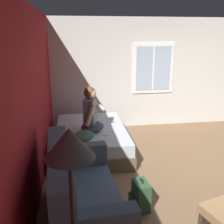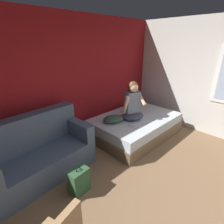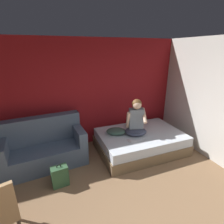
% 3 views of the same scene
% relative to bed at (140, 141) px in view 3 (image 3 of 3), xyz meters
% --- Properties ---
extents(wall_back_accent, '(10.17, 0.16, 2.70)m').
position_rel_bed_xyz_m(wall_back_accent, '(-1.26, 0.94, 1.11)').
color(wall_back_accent, maroon).
rests_on(wall_back_accent, ground).
extents(bed, '(2.08, 1.42, 0.48)m').
position_rel_bed_xyz_m(bed, '(0.00, 0.00, 0.00)').
color(bed, brown).
rests_on(bed, ground).
extents(couch, '(1.76, 0.95, 1.04)m').
position_rel_bed_xyz_m(couch, '(-2.24, 0.29, 0.16)').
color(couch, '#47566B').
rests_on(couch, ground).
extents(person_seated, '(0.63, 0.58, 0.88)m').
position_rel_bed_xyz_m(person_seated, '(-0.15, -0.01, 0.60)').
color(person_seated, '#383D51').
rests_on(person_seated, bed).
extents(backpack, '(0.32, 0.26, 0.46)m').
position_rel_bed_xyz_m(backpack, '(-2.02, -0.52, -0.04)').
color(backpack, '#2D5133').
rests_on(backpack, ground).
extents(throw_pillow, '(0.57, 0.50, 0.14)m').
position_rel_bed_xyz_m(throw_pillow, '(-0.59, 0.17, 0.31)').
color(throw_pillow, '#385147').
rests_on(throw_pillow, bed).
extents(cell_phone, '(0.07, 0.15, 0.01)m').
position_rel_bed_xyz_m(cell_phone, '(-0.45, -0.26, 0.25)').
color(cell_phone, '#B7B7BC').
rests_on(cell_phone, bed).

